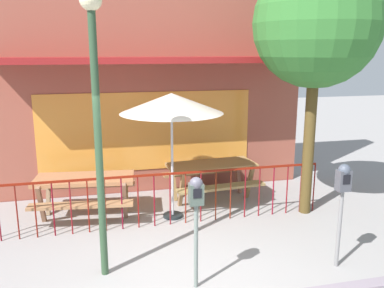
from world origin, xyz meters
TOP-DOWN VIEW (x-y plane):
  - pub_storefront at (0.00, 4.22)m, footprint 7.07×1.46m
  - patio_fence_front at (0.00, 2.09)m, footprint 5.96×0.04m
  - picnic_table_left at (-1.33, 2.81)m, footprint 1.95×1.56m
  - picnic_table_right at (1.21, 3.15)m, footprint 1.91×1.51m
  - patio_umbrella at (0.25, 2.41)m, footprint 1.85×1.85m
  - parking_meter_near at (0.11, 0.05)m, footprint 0.18×0.17m
  - parking_meter_far at (2.22, 0.10)m, footprint 0.18×0.17m
  - street_tree at (2.78, 2.06)m, footprint 2.26×2.26m
  - street_lamp at (-1.05, 0.67)m, footprint 0.28×0.28m

SIDE VIEW (x-z plane):
  - picnic_table_left at x=-1.33m, z-range 0.21..1.01m
  - picnic_table_right at x=1.21m, z-range 0.21..1.01m
  - patio_fence_front at x=0.00m, z-range 0.18..1.14m
  - parking_meter_near at x=0.11m, z-range 0.41..1.93m
  - parking_meter_far at x=2.22m, z-range 0.42..1.96m
  - patio_umbrella at x=0.25m, z-range 0.97..3.30m
  - street_lamp at x=-1.05m, z-range 0.59..4.39m
  - pub_storefront at x=0.00m, z-range -0.02..5.97m
  - street_tree at x=2.78m, z-range 1.17..5.81m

